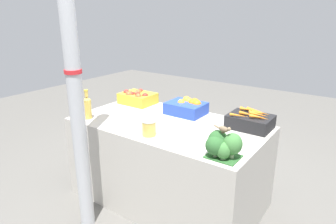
% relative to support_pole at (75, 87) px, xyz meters
% --- Properties ---
extents(ground_plane, '(10.00, 10.00, 0.00)m').
position_rel_support_pole_xyz_m(ground_plane, '(0.35, 0.70, -1.21)').
color(ground_plane, '#605E59').
extents(market_table, '(1.72, 0.95, 0.79)m').
position_rel_support_pole_xyz_m(market_table, '(0.35, 0.70, -0.81)').
color(market_table, '#B7B2A8').
rests_on(market_table, ground_plane).
extents(support_pole, '(0.13, 0.13, 2.41)m').
position_rel_support_pole_xyz_m(support_pole, '(0.00, 0.00, 0.00)').
color(support_pole, '#B7BABF').
rests_on(support_pole, ground_plane).
extents(apple_crate, '(0.36, 0.28, 0.15)m').
position_rel_support_pole_xyz_m(apple_crate, '(-0.27, 1.00, -0.35)').
color(apple_crate, gold).
rests_on(apple_crate, market_table).
extents(orange_crate, '(0.36, 0.28, 0.15)m').
position_rel_support_pole_xyz_m(orange_crate, '(0.35, 1.01, -0.35)').
color(orange_crate, '#2847B7').
rests_on(orange_crate, market_table).
extents(carrot_crate, '(0.36, 0.28, 0.15)m').
position_rel_support_pole_xyz_m(carrot_crate, '(1.00, 1.00, -0.35)').
color(carrot_crate, black).
rests_on(carrot_crate, market_table).
extents(broccoli_pile, '(0.24, 0.20, 0.18)m').
position_rel_support_pole_xyz_m(broccoli_pile, '(1.05, 0.36, -0.32)').
color(broccoli_pile, '#2D602D').
rests_on(broccoli_pile, market_table).
extents(juice_bottle_ruby, '(0.06, 0.06, 0.25)m').
position_rel_support_pole_xyz_m(juice_bottle_ruby, '(-0.43, 0.36, -0.31)').
color(juice_bottle_ruby, '#B2333D').
rests_on(juice_bottle_ruby, market_table).
extents(juice_bottle_golden, '(0.07, 0.07, 0.28)m').
position_rel_support_pole_xyz_m(juice_bottle_golden, '(-0.32, 0.36, -0.30)').
color(juice_bottle_golden, gold).
rests_on(juice_bottle_golden, market_table).
extents(pickle_jar, '(0.12, 0.12, 0.13)m').
position_rel_support_pole_xyz_m(pickle_jar, '(0.40, 0.37, -0.35)').
color(pickle_jar, '#DBBC56').
rests_on(pickle_jar, market_table).
extents(sparrow_bird, '(0.14, 0.05, 0.05)m').
position_rel_support_pole_xyz_m(sparrow_bird, '(1.06, 0.35, -0.20)').
color(sparrow_bird, '#4C3D2D').
rests_on(sparrow_bird, broccoli_pile).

